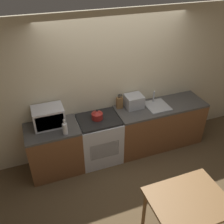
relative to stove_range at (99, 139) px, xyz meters
The scene contains 12 objects.
ground_plane 0.92m from the stove_range, 58.09° to the right, with size 16.00×16.00×0.00m, color brown.
wall_back 1.01m from the stove_range, 38.84° to the left, with size 10.00×0.06×2.60m.
counter_left_run 0.80m from the stove_range, behind, with size 0.88×0.62×0.90m.
counter_right_run 1.23m from the stove_range, ahead, with size 1.73×0.62×0.90m.
stove_range is the anchor object (origin of this frame).
kettle 0.53m from the stove_range, 144.42° to the left, with size 0.20×0.20×0.18m.
microwave 1.02m from the stove_range, behind, with size 0.50×0.36×0.33m.
bottle 0.85m from the stove_range, 160.62° to the right, with size 0.08×0.08×0.27m.
knife_block 0.76m from the stove_range, 22.84° to the left, with size 0.11×0.07×0.29m.
toaster_oven 0.94m from the stove_range, 11.36° to the left, with size 0.32×0.28×0.23m.
sink_basin 1.23m from the stove_range, ahead, with size 0.40×0.44×0.24m.
dining_table 1.95m from the stove_range, 72.47° to the right, with size 0.97×0.76×0.75m.
Camera 1 is at (-1.43, -2.70, 3.35)m, focal length 40.00 mm.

